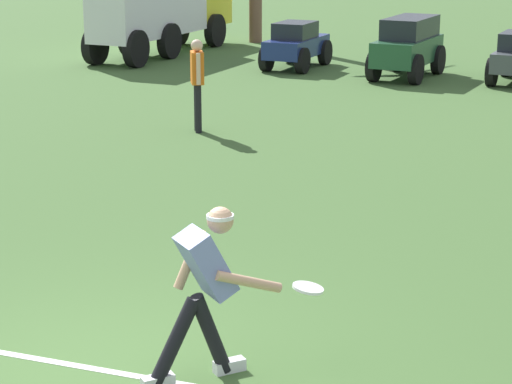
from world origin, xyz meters
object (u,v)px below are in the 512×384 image
at_px(teammate_midfield, 197,77).
at_px(box_truck, 160,7).
at_px(frisbee_in_flight, 308,288).
at_px(frisbee_thrower, 205,284).
at_px(parked_car_slot_b, 408,45).
at_px(parked_car_slot_a, 296,44).

distance_m(teammate_midfield, box_truck, 9.69).
distance_m(frisbee_in_flight, box_truck, 18.91).
relative_size(frisbee_thrower, frisbee_in_flight, 4.07).
distance_m(frisbee_in_flight, parked_car_slot_b, 15.23).
height_order(parked_car_slot_a, parked_car_slot_b, parked_car_slot_b).
relative_size(frisbee_in_flight, box_truck, 0.06).
bearing_deg(frisbee_thrower, parked_car_slot_a, 110.12).
relative_size(teammate_midfield, box_truck, 0.26).
relative_size(teammate_midfield, parked_car_slot_b, 0.64).
bearing_deg(frisbee_in_flight, parked_car_slot_b, 103.46).
height_order(frisbee_in_flight, box_truck, box_truck).
distance_m(teammate_midfield, parked_car_slot_b, 7.30).
xyz_separation_m(frisbee_thrower, parked_car_slot_a, (-5.70, 15.56, -0.23)).
relative_size(frisbee_thrower, box_truck, 0.24).
bearing_deg(parked_car_slot_a, parked_car_slot_b, -4.72).
relative_size(parked_car_slot_a, box_truck, 0.38).
relative_size(frisbee_in_flight, teammate_midfield, 0.22).
height_order(teammate_midfield, parked_car_slot_a, teammate_midfield).
bearing_deg(parked_car_slot_b, box_truck, 172.40).
distance_m(frisbee_in_flight, teammate_midfield, 9.21).
relative_size(parked_car_slot_b, box_truck, 0.41).
distance_m(frisbee_thrower, frisbee_in_flight, 0.84).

